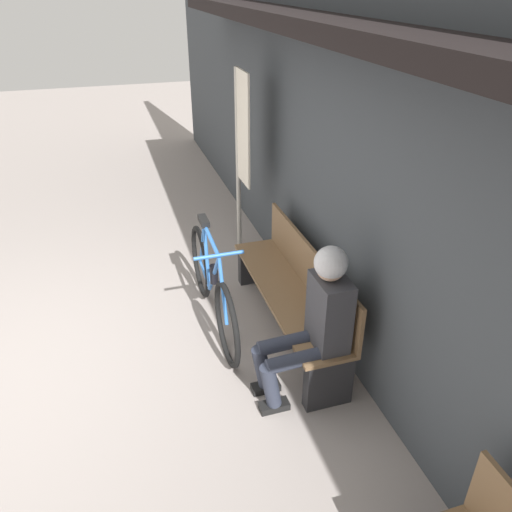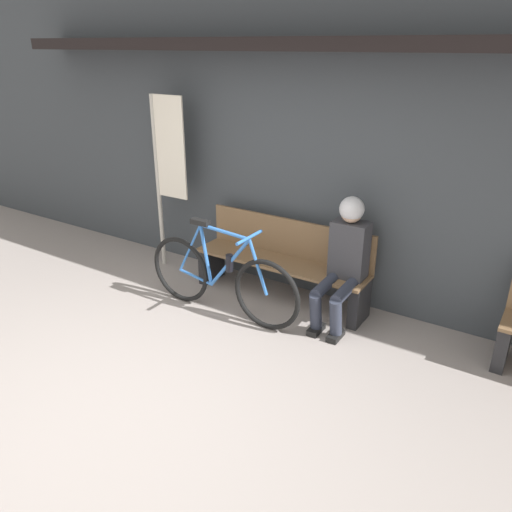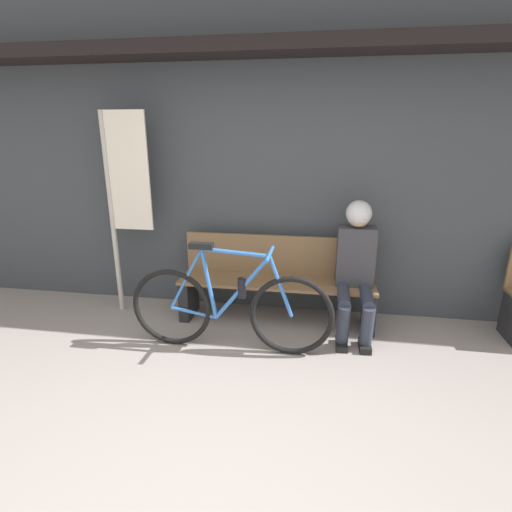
{
  "view_description": "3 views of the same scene",
  "coord_description": "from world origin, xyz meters",
  "px_view_note": "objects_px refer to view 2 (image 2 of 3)",
  "views": [
    {
      "loc": [
        3.43,
        0.76,
        2.79
      ],
      "look_at": [
        -0.02,
        1.82,
        0.74
      ],
      "focal_mm": 35.0,
      "sensor_mm": 36.0,
      "label": 1
    },
    {
      "loc": [
        2.45,
        -2.04,
        2.5
      ],
      "look_at": [
        -0.01,
        1.8,
        0.55
      ],
      "focal_mm": 35.0,
      "sensor_mm": 36.0,
      "label": 2
    },
    {
      "loc": [
        0.52,
        -1.53,
        1.83
      ],
      "look_at": [
        -0.04,
        1.87,
        0.73
      ],
      "focal_mm": 28.0,
      "sensor_mm": 36.0,
      "label": 3
    }
  ],
  "objects_px": {
    "person_seated": "(345,254)",
    "bicycle": "(221,279)",
    "park_bench_near": "(282,262)",
    "banner_pole": "(166,161)"
  },
  "relations": [
    {
      "from": "park_bench_near",
      "to": "bicycle",
      "type": "xyz_separation_m",
      "value": [
        -0.32,
        -0.64,
        -0.02
      ]
    },
    {
      "from": "park_bench_near",
      "to": "banner_pole",
      "type": "relative_size",
      "value": 0.94
    },
    {
      "from": "bicycle",
      "to": "person_seated",
      "type": "distance_m",
      "value": 1.22
    },
    {
      "from": "park_bench_near",
      "to": "bicycle",
      "type": "distance_m",
      "value": 0.72
    },
    {
      "from": "bicycle",
      "to": "banner_pole",
      "type": "height_order",
      "value": "banner_pole"
    },
    {
      "from": "park_bench_near",
      "to": "bicycle",
      "type": "bearing_deg",
      "value": -116.85
    },
    {
      "from": "person_seated",
      "to": "bicycle",
      "type": "bearing_deg",
      "value": -153.79
    },
    {
      "from": "person_seated",
      "to": "park_bench_near",
      "type": "bearing_deg",
      "value": 170.72
    },
    {
      "from": "person_seated",
      "to": "banner_pole",
      "type": "bearing_deg",
      "value": 177.61
    },
    {
      "from": "park_bench_near",
      "to": "banner_pole",
      "type": "xyz_separation_m",
      "value": [
        -1.51,
        -0.03,
        0.88
      ]
    }
  ]
}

